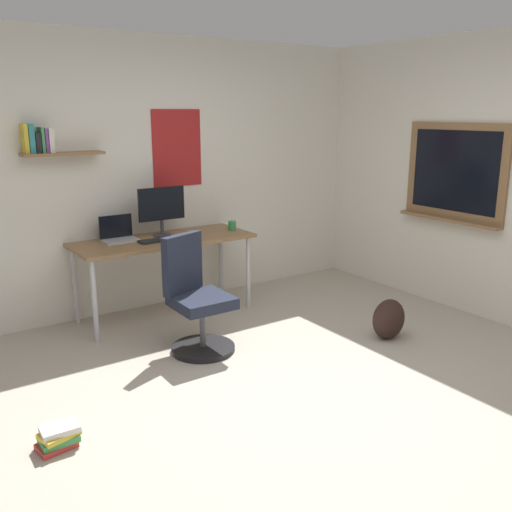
{
  "coord_description": "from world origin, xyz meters",
  "views": [
    {
      "loc": [
        -2.22,
        -2.64,
        1.9
      ],
      "look_at": [
        0.08,
        0.72,
        0.85
      ],
      "focal_mm": 39.35,
      "sensor_mm": 36.0,
      "label": 1
    }
  ],
  "objects_px": {
    "office_chair": "(196,302)",
    "book_stack_on_floor": "(59,437)",
    "keyboard": "(159,240)",
    "backpack": "(389,319)",
    "coffee_mug": "(232,225)",
    "laptop": "(119,235)",
    "monitor_primary": "(162,208)",
    "desk": "(164,246)",
    "computer_mouse": "(186,236)"
  },
  "relations": [
    {
      "from": "laptop",
      "to": "computer_mouse",
      "type": "bearing_deg",
      "value": -22.32
    },
    {
      "from": "computer_mouse",
      "to": "office_chair",
      "type": "bearing_deg",
      "value": -113.05
    },
    {
      "from": "office_chair",
      "to": "computer_mouse",
      "type": "height_order",
      "value": "office_chair"
    },
    {
      "from": "computer_mouse",
      "to": "laptop",
      "type": "bearing_deg",
      "value": 157.68
    },
    {
      "from": "office_chair",
      "to": "backpack",
      "type": "bearing_deg",
      "value": -26.5
    },
    {
      "from": "book_stack_on_floor",
      "to": "office_chair",
      "type": "bearing_deg",
      "value": 30.27
    },
    {
      "from": "office_chair",
      "to": "backpack",
      "type": "xyz_separation_m",
      "value": [
        1.47,
        -0.73,
        -0.23
      ]
    },
    {
      "from": "coffee_mug",
      "to": "office_chair",
      "type": "bearing_deg",
      "value": -136.05
    },
    {
      "from": "laptop",
      "to": "coffee_mug",
      "type": "height_order",
      "value": "laptop"
    },
    {
      "from": "office_chair",
      "to": "laptop",
      "type": "height_order",
      "value": "laptop"
    },
    {
      "from": "backpack",
      "to": "desk",
      "type": "bearing_deg",
      "value": 129.62
    },
    {
      "from": "desk",
      "to": "office_chair",
      "type": "xyz_separation_m",
      "value": [
        -0.14,
        -0.87,
        -0.28
      ]
    },
    {
      "from": "monitor_primary",
      "to": "book_stack_on_floor",
      "type": "height_order",
      "value": "monitor_primary"
    },
    {
      "from": "keyboard",
      "to": "backpack",
      "type": "distance_m",
      "value": 2.16
    },
    {
      "from": "desk",
      "to": "computer_mouse",
      "type": "distance_m",
      "value": 0.23
    },
    {
      "from": "laptop",
      "to": "backpack",
      "type": "xyz_separation_m",
      "value": [
        1.7,
        -1.75,
        -0.63
      ]
    },
    {
      "from": "laptop",
      "to": "keyboard",
      "type": "height_order",
      "value": "laptop"
    },
    {
      "from": "laptop",
      "to": "keyboard",
      "type": "distance_m",
      "value": 0.38
    },
    {
      "from": "desk",
      "to": "keyboard",
      "type": "xyz_separation_m",
      "value": [
        -0.08,
        -0.08,
        0.08
      ]
    },
    {
      "from": "monitor_primary",
      "to": "backpack",
      "type": "distance_m",
      "value": 2.3
    },
    {
      "from": "desk",
      "to": "laptop",
      "type": "height_order",
      "value": "laptop"
    },
    {
      "from": "computer_mouse",
      "to": "backpack",
      "type": "relative_size",
      "value": 0.3
    },
    {
      "from": "office_chair",
      "to": "laptop",
      "type": "bearing_deg",
      "value": 102.93
    },
    {
      "from": "backpack",
      "to": "book_stack_on_floor",
      "type": "height_order",
      "value": "backpack"
    },
    {
      "from": "desk",
      "to": "coffee_mug",
      "type": "height_order",
      "value": "coffee_mug"
    },
    {
      "from": "desk",
      "to": "backpack",
      "type": "height_order",
      "value": "desk"
    },
    {
      "from": "coffee_mug",
      "to": "book_stack_on_floor",
      "type": "distance_m",
      "value": 2.84
    },
    {
      "from": "monitor_primary",
      "to": "computer_mouse",
      "type": "relative_size",
      "value": 4.46
    },
    {
      "from": "monitor_primary",
      "to": "backpack",
      "type": "bearing_deg",
      "value": -53.03
    },
    {
      "from": "laptop",
      "to": "keyboard",
      "type": "bearing_deg",
      "value": -38.85
    },
    {
      "from": "office_chair",
      "to": "computer_mouse",
      "type": "bearing_deg",
      "value": 66.95
    },
    {
      "from": "office_chair",
      "to": "monitor_primary",
      "type": "xyz_separation_m",
      "value": [
        0.18,
        0.98,
        0.62
      ]
    },
    {
      "from": "monitor_primary",
      "to": "keyboard",
      "type": "xyz_separation_m",
      "value": [
        -0.12,
        -0.19,
        -0.26
      ]
    },
    {
      "from": "office_chair",
      "to": "coffee_mug",
      "type": "relative_size",
      "value": 10.33
    },
    {
      "from": "monitor_primary",
      "to": "backpack",
      "type": "height_order",
      "value": "monitor_primary"
    },
    {
      "from": "laptop",
      "to": "monitor_primary",
      "type": "distance_m",
      "value": 0.47
    },
    {
      "from": "desk",
      "to": "office_chair",
      "type": "bearing_deg",
      "value": -99.08
    },
    {
      "from": "computer_mouse",
      "to": "book_stack_on_floor",
      "type": "distance_m",
      "value": 2.4
    },
    {
      "from": "office_chair",
      "to": "monitor_primary",
      "type": "distance_m",
      "value": 1.17
    },
    {
      "from": "desk",
      "to": "coffee_mug",
      "type": "relative_size",
      "value": 18.08
    },
    {
      "from": "laptop",
      "to": "book_stack_on_floor",
      "type": "height_order",
      "value": "laptop"
    },
    {
      "from": "keyboard",
      "to": "backpack",
      "type": "xyz_separation_m",
      "value": [
        1.41,
        -1.52,
        -0.59
      ]
    },
    {
      "from": "keyboard",
      "to": "monitor_primary",
      "type": "bearing_deg",
      "value": 56.18
    },
    {
      "from": "computer_mouse",
      "to": "backpack",
      "type": "height_order",
      "value": "computer_mouse"
    },
    {
      "from": "backpack",
      "to": "book_stack_on_floor",
      "type": "bearing_deg",
      "value": -178.96
    },
    {
      "from": "computer_mouse",
      "to": "backpack",
      "type": "bearing_deg",
      "value": -53.4
    },
    {
      "from": "office_chair",
      "to": "book_stack_on_floor",
      "type": "xyz_separation_m",
      "value": [
        -1.34,
        -0.78,
        -0.34
      ]
    },
    {
      "from": "office_chair",
      "to": "laptop",
      "type": "relative_size",
      "value": 3.06
    },
    {
      "from": "desk",
      "to": "computer_mouse",
      "type": "height_order",
      "value": "computer_mouse"
    },
    {
      "from": "laptop",
      "to": "monitor_primary",
      "type": "relative_size",
      "value": 0.67
    }
  ]
}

